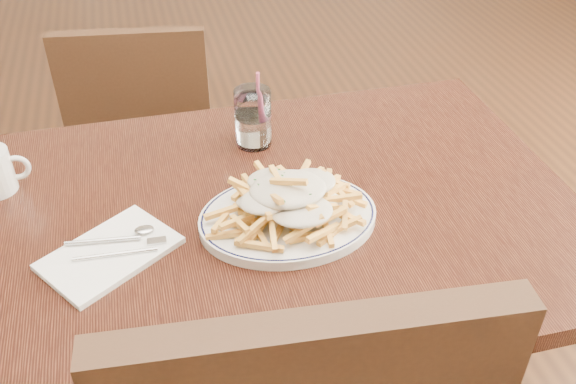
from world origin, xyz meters
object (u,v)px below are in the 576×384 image
object	(u,v)px
chair_far	(147,136)
fries_plate	(288,218)
table	(263,241)
water_glass	(253,121)
loaded_fries	(288,195)

from	to	relation	value
chair_far	fries_plate	world-z (taller)	chair_far
fries_plate	table	bearing A→B (deg)	126.61
table	chair_far	bearing A→B (deg)	104.53
table	chair_far	world-z (taller)	chair_far
fries_plate	chair_far	bearing A→B (deg)	106.15
water_glass	table	bearing A→B (deg)	-97.99
chair_far	water_glass	distance (m)	0.65
table	fries_plate	xyz separation A→B (m)	(0.04, -0.05, 0.09)
loaded_fries	fries_plate	bearing A→B (deg)	-63.43
table	water_glass	xyz separation A→B (m)	(0.03, 0.23, 0.13)
loaded_fries	water_glass	bearing A→B (deg)	91.08
chair_far	fries_plate	distance (m)	0.88
fries_plate	water_glass	world-z (taller)	water_glass
fries_plate	water_glass	size ratio (longest dim) A/B	2.32
chair_far	water_glass	bearing A→B (deg)	-66.49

